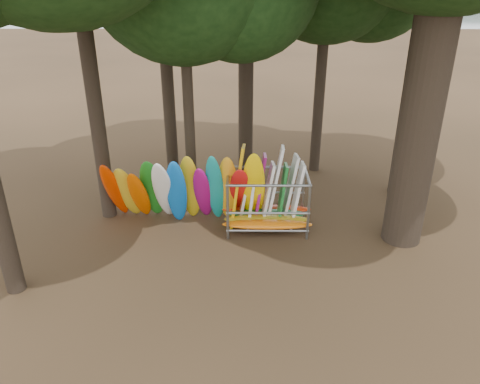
{
  "coord_description": "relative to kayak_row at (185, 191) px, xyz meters",
  "views": [
    {
      "loc": [
        -0.23,
        -12.25,
        7.98
      ],
      "look_at": [
        -0.33,
        1.5,
        1.4
      ],
      "focal_mm": 35.0,
      "sensor_mm": 36.0,
      "label": 1
    }
  ],
  "objects": [
    {
      "name": "lake",
      "position": [
        2.18,
        58.14,
        -1.27
      ],
      "size": [
        160.0,
        160.0,
        0.0
      ],
      "primitive_type": "plane",
      "color": "gray",
      "rests_on": "ground"
    },
    {
      "name": "ground",
      "position": [
        2.18,
        -1.86,
        -1.27
      ],
      "size": [
        120.0,
        120.0,
        0.0
      ],
      "primitive_type": "plane",
      "color": "#47331E",
      "rests_on": "ground"
    },
    {
      "name": "kayak_row",
      "position": [
        0.0,
        0.0,
        0.0
      ],
      "size": [
        5.43,
        2.11,
        3.02
      ],
      "color": "#E13100",
      "rests_on": "ground"
    },
    {
      "name": "storage_rack",
      "position": [
        2.75,
        -0.2,
        -0.34
      ],
      "size": [
        3.15,
        1.63,
        2.9
      ],
      "color": "gray",
      "rests_on": "ground"
    }
  ]
}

